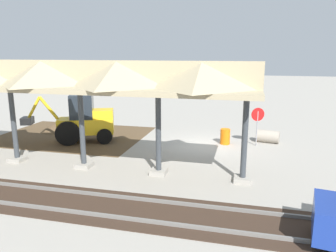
# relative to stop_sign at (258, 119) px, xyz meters

# --- Properties ---
(ground_plane) EXTENTS (120.00, 120.00, 0.00)m
(ground_plane) POSITION_rel_stop_sign_xyz_m (2.84, 0.66, -1.58)
(ground_plane) COLOR #9E998E
(dirt_work_zone) EXTENTS (9.16, 7.00, 0.01)m
(dirt_work_zone) POSITION_rel_stop_sign_xyz_m (11.41, 0.45, -1.58)
(dirt_work_zone) COLOR brown
(dirt_work_zone) RESTS_ON ground
(platform_canopy) EXTENTS (19.22, 3.20, 4.90)m
(platform_canopy) POSITION_rel_stop_sign_xyz_m (9.63, 5.63, 2.59)
(platform_canopy) COLOR #9E998E
(platform_canopy) RESTS_ON ground
(rail_tracks) EXTENTS (60.00, 2.58, 0.15)m
(rail_tracks) POSITION_rel_stop_sign_xyz_m (2.84, 9.12, -1.55)
(rail_tracks) COLOR slate
(rail_tracks) RESTS_ON ground
(stop_sign) EXTENTS (0.71, 0.32, 2.20)m
(stop_sign) POSITION_rel_stop_sign_xyz_m (0.00, 0.00, 0.00)
(stop_sign) COLOR gray
(stop_sign) RESTS_ON ground
(backhoe) EXTENTS (5.23, 2.99, 2.82)m
(backhoe) POSITION_rel_stop_sign_xyz_m (9.97, 1.56, -0.32)
(backhoe) COLOR yellow
(backhoe) RESTS_ON ground
(dirt_mound) EXTENTS (5.23, 5.23, 1.28)m
(dirt_mound) POSITION_rel_stop_sign_xyz_m (12.99, -0.59, -1.58)
(dirt_mound) COLOR brown
(dirt_mound) RESTS_ON ground
(concrete_pipe) EXTENTS (1.37, 0.96, 0.75)m
(concrete_pipe) POSITION_rel_stop_sign_xyz_m (-0.68, -0.88, -1.21)
(concrete_pipe) COLOR #9E9384
(concrete_pipe) RESTS_ON ground
(traffic_barrel) EXTENTS (0.56, 0.56, 0.90)m
(traffic_barrel) POSITION_rel_stop_sign_xyz_m (1.76, 0.07, -1.13)
(traffic_barrel) COLOR orange
(traffic_barrel) RESTS_ON ground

